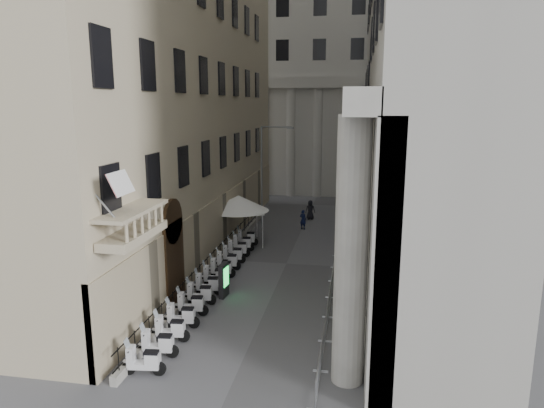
{
  "coord_description": "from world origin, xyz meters",
  "views": [
    {
      "loc": [
        4.33,
        -10.99,
        10.35
      ],
      "look_at": [
        -0.54,
        16.75,
        4.5
      ],
      "focal_mm": 32.0,
      "sensor_mm": 36.0,
      "label": 1
    }
  ],
  "objects_px": {
    "security_tent": "(245,205)",
    "info_kiosk": "(224,280)",
    "pedestrian_a": "(303,220)",
    "pedestrian_b": "(341,206)",
    "street_lamp": "(265,168)",
    "scooter_0": "(145,375)"
  },
  "relations": [
    {
      "from": "scooter_0",
      "to": "pedestrian_a",
      "type": "relative_size",
      "value": 0.92
    },
    {
      "from": "street_lamp",
      "to": "info_kiosk",
      "type": "relative_size",
      "value": 4.53
    },
    {
      "from": "info_kiosk",
      "to": "scooter_0",
      "type": "bearing_deg",
      "value": -90.44
    },
    {
      "from": "security_tent",
      "to": "street_lamp",
      "type": "relative_size",
      "value": 0.53
    },
    {
      "from": "security_tent",
      "to": "info_kiosk",
      "type": "relative_size",
      "value": 2.39
    },
    {
      "from": "pedestrian_b",
      "to": "scooter_0",
      "type": "bearing_deg",
      "value": 109.69
    },
    {
      "from": "info_kiosk",
      "to": "pedestrian_b",
      "type": "height_order",
      "value": "info_kiosk"
    },
    {
      "from": "security_tent",
      "to": "info_kiosk",
      "type": "distance_m",
      "value": 10.05
    },
    {
      "from": "scooter_0",
      "to": "info_kiosk",
      "type": "height_order",
      "value": "info_kiosk"
    },
    {
      "from": "info_kiosk",
      "to": "street_lamp",
      "type": "bearing_deg",
      "value": 98.17
    },
    {
      "from": "security_tent",
      "to": "info_kiosk",
      "type": "height_order",
      "value": "security_tent"
    },
    {
      "from": "security_tent",
      "to": "scooter_0",
      "type": "bearing_deg",
      "value": -89.7
    },
    {
      "from": "street_lamp",
      "to": "info_kiosk",
      "type": "distance_m",
      "value": 15.43
    },
    {
      "from": "info_kiosk",
      "to": "pedestrian_a",
      "type": "relative_size",
      "value": 1.16
    },
    {
      "from": "security_tent",
      "to": "info_kiosk",
      "type": "xyz_separation_m",
      "value": [
        1.05,
        -9.77,
        -2.12
      ]
    },
    {
      "from": "pedestrian_a",
      "to": "street_lamp",
      "type": "bearing_deg",
      "value": 31.21
    },
    {
      "from": "street_lamp",
      "to": "scooter_0",
      "type": "bearing_deg",
      "value": -81.8
    },
    {
      "from": "scooter_0",
      "to": "pedestrian_a",
      "type": "xyz_separation_m",
      "value": [
        3.59,
        23.33,
        0.82
      ]
    },
    {
      "from": "pedestrian_a",
      "to": "pedestrian_b",
      "type": "distance_m",
      "value": 6.97
    },
    {
      "from": "scooter_0",
      "to": "security_tent",
      "type": "xyz_separation_m",
      "value": [
        -0.09,
        17.87,
        3.07
      ]
    },
    {
      "from": "scooter_0",
      "to": "street_lamp",
      "type": "xyz_separation_m",
      "value": [
        0.46,
        22.95,
        5.13
      ]
    },
    {
      "from": "scooter_0",
      "to": "info_kiosk",
      "type": "xyz_separation_m",
      "value": [
        0.95,
        8.11,
        0.96
      ]
    }
  ]
}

